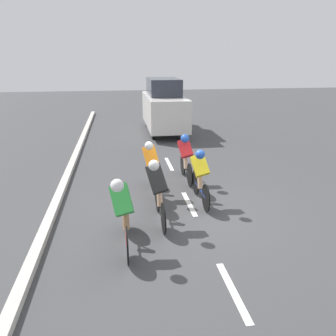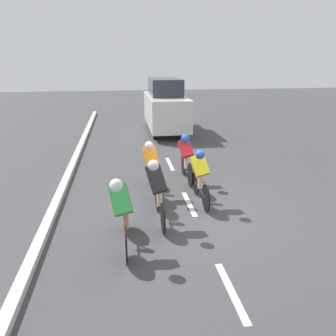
{
  "view_description": "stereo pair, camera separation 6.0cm",
  "coord_description": "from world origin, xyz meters",
  "px_view_note": "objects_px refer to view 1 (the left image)",
  "views": [
    {
      "loc": [
        1.61,
        6.85,
        3.39
      ],
      "look_at": [
        0.52,
        -0.31,
        0.95
      ],
      "focal_mm": 35.0,
      "sensor_mm": 36.0,
      "label": 1
    },
    {
      "loc": [
        1.55,
        6.85,
        3.39
      ],
      "look_at": [
        0.52,
        -0.31,
        0.95
      ],
      "focal_mm": 35.0,
      "sensor_mm": 36.0,
      "label": 2
    }
  ],
  "objects_px": {
    "cyclist_green": "(123,211)",
    "cyclist_orange": "(152,166)",
    "cyclist_black": "(158,189)",
    "support_car": "(164,106)",
    "cyclist_yellow": "(200,174)",
    "cyclist_red": "(186,156)"
  },
  "relations": [
    {
      "from": "cyclist_green",
      "to": "cyclist_yellow",
      "type": "height_order",
      "value": "cyclist_green"
    },
    {
      "from": "cyclist_yellow",
      "to": "support_car",
      "type": "height_order",
      "value": "support_car"
    },
    {
      "from": "cyclist_orange",
      "to": "support_car",
      "type": "height_order",
      "value": "support_car"
    },
    {
      "from": "cyclist_green",
      "to": "cyclist_red",
      "type": "xyz_separation_m",
      "value": [
        -1.82,
        -3.3,
        -0.01
      ]
    },
    {
      "from": "cyclist_green",
      "to": "support_car",
      "type": "height_order",
      "value": "support_car"
    },
    {
      "from": "cyclist_red",
      "to": "cyclist_black",
      "type": "distance_m",
      "value": 2.62
    },
    {
      "from": "support_car",
      "to": "cyclist_red",
      "type": "bearing_deg",
      "value": 87.17
    },
    {
      "from": "cyclist_black",
      "to": "cyclist_orange",
      "type": "distance_m",
      "value": 1.56
    },
    {
      "from": "cyclist_green",
      "to": "cyclist_orange",
      "type": "distance_m",
      "value": 2.6
    },
    {
      "from": "cyclist_red",
      "to": "cyclist_yellow",
      "type": "height_order",
      "value": "cyclist_red"
    },
    {
      "from": "cyclist_black",
      "to": "cyclist_orange",
      "type": "bearing_deg",
      "value": -91.46
    },
    {
      "from": "cyclist_yellow",
      "to": "cyclist_orange",
      "type": "bearing_deg",
      "value": -33.56
    },
    {
      "from": "cyclist_red",
      "to": "cyclist_yellow",
      "type": "bearing_deg",
      "value": 91.56
    },
    {
      "from": "cyclist_orange",
      "to": "support_car",
      "type": "bearing_deg",
      "value": -100.25
    },
    {
      "from": "cyclist_black",
      "to": "support_car",
      "type": "bearing_deg",
      "value": -98.77
    },
    {
      "from": "cyclist_green",
      "to": "cyclist_black",
      "type": "height_order",
      "value": "cyclist_black"
    },
    {
      "from": "cyclist_black",
      "to": "cyclist_yellow",
      "type": "xyz_separation_m",
      "value": [
        -1.12,
        -0.85,
        -0.04
      ]
    },
    {
      "from": "cyclist_black",
      "to": "support_car",
      "type": "height_order",
      "value": "support_car"
    },
    {
      "from": "cyclist_green",
      "to": "cyclist_yellow",
      "type": "bearing_deg",
      "value": -136.52
    },
    {
      "from": "cyclist_black",
      "to": "support_car",
      "type": "relative_size",
      "value": 0.37
    },
    {
      "from": "cyclist_green",
      "to": "cyclist_black",
      "type": "xyz_separation_m",
      "value": [
        -0.74,
        -0.92,
        0.01
      ]
    },
    {
      "from": "cyclist_red",
      "to": "support_car",
      "type": "bearing_deg",
      "value": -92.83
    }
  ]
}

